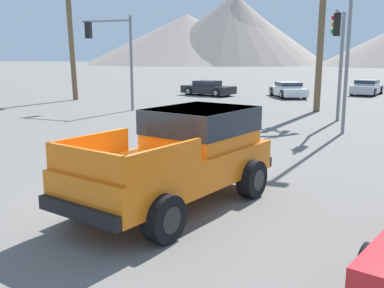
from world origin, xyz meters
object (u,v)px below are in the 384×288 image
(parked_car_white, at_px, (288,89))
(palm_tree_short, at_px, (71,10))
(orange_pickup_truck, at_px, (184,152))
(traffic_light_main, at_px, (339,45))
(traffic_light_crosswalk, at_px, (112,45))
(street_lamp_post, at_px, (351,4))
(parked_car_dark, at_px, (208,88))
(parked_car_silver, at_px, (367,87))

(parked_car_white, height_order, palm_tree_short, palm_tree_short)
(orange_pickup_truck, xyz_separation_m, parked_car_white, (-2.53, 25.29, -0.53))
(traffic_light_main, relative_size, traffic_light_crosswalk, 0.96)
(traffic_light_main, xyz_separation_m, traffic_light_crosswalk, (-12.49, 1.25, 0.10))
(traffic_light_crosswalk, xyz_separation_m, street_lamp_post, (13.01, -3.45, 1.38))
(parked_car_white, xyz_separation_m, traffic_light_crosswalk, (-7.98, -11.45, 3.07))
(orange_pickup_truck, bearing_deg, palm_tree_short, 146.19)
(parked_car_dark, bearing_deg, street_lamp_post, 52.42)
(street_lamp_post, bearing_deg, orange_pickup_truck, -103.53)
(orange_pickup_truck, relative_size, parked_car_white, 1.20)
(parked_car_silver, distance_m, traffic_light_main, 17.37)
(orange_pickup_truck, height_order, parked_car_dark, orange_pickup_truck)
(parked_car_silver, relative_size, traffic_light_main, 0.86)
(traffic_light_main, distance_m, traffic_light_crosswalk, 12.55)
(parked_car_silver, xyz_separation_m, palm_tree_short, (-18.90, -12.04, 5.50))
(traffic_light_main, bearing_deg, parked_car_dark, -138.29)
(palm_tree_short, bearing_deg, parked_car_dark, 42.49)
(traffic_light_main, height_order, street_lamp_post, street_lamp_post)
(palm_tree_short, bearing_deg, street_lamp_post, -21.37)
(parked_car_silver, bearing_deg, traffic_light_main, -82.51)
(orange_pickup_truck, relative_size, palm_tree_short, 0.67)
(orange_pickup_truck, xyz_separation_m, palm_tree_short, (-16.03, 17.64, 4.99))
(traffic_light_main, relative_size, street_lamp_post, 0.60)
(orange_pickup_truck, distance_m, palm_tree_short, 24.35)
(traffic_light_main, bearing_deg, street_lamp_post, 13.28)
(orange_pickup_truck, relative_size, street_lamp_post, 0.65)
(palm_tree_short, bearing_deg, traffic_light_main, -15.69)
(orange_pickup_truck, relative_size, traffic_light_main, 1.08)
(orange_pickup_truck, distance_m, parked_car_dark, 25.92)
(parked_car_silver, bearing_deg, street_lamp_post, -80.64)
(parked_car_silver, height_order, parked_car_white, parked_car_silver)
(parked_car_dark, xyz_separation_m, palm_tree_short, (-7.43, -6.81, 5.52))
(parked_car_dark, height_order, palm_tree_short, palm_tree_short)
(parked_car_silver, height_order, traffic_light_crosswalk, traffic_light_crosswalk)
(parked_car_silver, distance_m, parked_car_dark, 12.60)
(parked_car_white, bearing_deg, traffic_light_main, -99.21)
(street_lamp_post, height_order, palm_tree_short, street_lamp_post)
(palm_tree_short, bearing_deg, traffic_light_crosswalk, -34.58)
(parked_car_white, xyz_separation_m, traffic_light_main, (4.51, -12.71, 2.98))
(orange_pickup_truck, xyz_separation_m, street_lamp_post, (2.50, 10.39, 3.93))
(orange_pickup_truck, relative_size, parked_car_silver, 1.26)
(parked_car_silver, distance_m, parked_car_white, 6.96)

